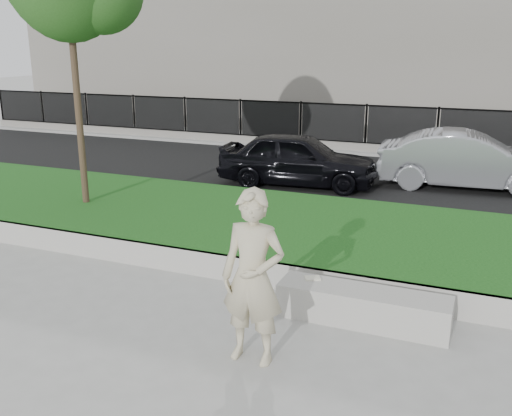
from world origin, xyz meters
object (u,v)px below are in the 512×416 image
at_px(man, 253,278).
at_px(car_dark, 298,159).
at_px(stone_bench, 363,306).
at_px(car_silver, 467,160).
at_px(book, 313,278).

relative_size(man, car_dark, 0.51).
height_order(stone_bench, man, man).
distance_m(man, car_dark, 8.21).
height_order(stone_bench, car_silver, car_silver).
xyz_separation_m(book, car_dark, (-2.38, 6.47, 0.25)).
xyz_separation_m(stone_bench, book, (-0.71, 0.11, 0.23)).
bearing_deg(man, stone_bench, 54.26).
relative_size(stone_bench, car_silver, 0.52).
bearing_deg(car_dark, stone_bench, -160.35).
distance_m(book, car_dark, 6.90).
bearing_deg(stone_bench, man, -125.29).
relative_size(man, book, 9.93).
height_order(stone_bench, book, book).
relative_size(stone_bench, car_dark, 0.56).
xyz_separation_m(stone_bench, car_dark, (-3.09, 6.57, 0.48)).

